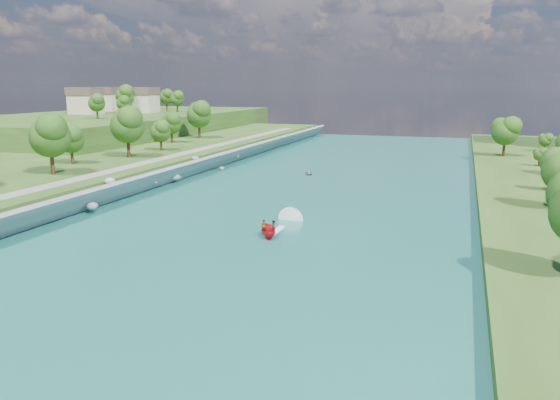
% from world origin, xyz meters
% --- Properties ---
extents(ground, '(260.00, 260.00, 0.00)m').
position_xyz_m(ground, '(0.00, 0.00, 0.00)').
color(ground, '#2D5119').
rests_on(ground, ground).
extents(river_water, '(55.00, 240.00, 0.10)m').
position_xyz_m(river_water, '(0.00, 20.00, 0.05)').
color(river_water, '#1A6362').
rests_on(river_water, ground).
extents(berm_west, '(45.00, 240.00, 3.50)m').
position_xyz_m(berm_west, '(-50.00, 20.00, 1.75)').
color(berm_west, '#2D5119').
rests_on(berm_west, ground).
extents(ridge_west, '(60.00, 120.00, 9.00)m').
position_xyz_m(ridge_west, '(-82.50, 95.00, 4.50)').
color(ridge_west, '#2D5119').
rests_on(ridge_west, ground).
extents(riprap_bank, '(4.47, 236.00, 4.28)m').
position_xyz_m(riprap_bank, '(-25.85, 19.09, 1.80)').
color(riprap_bank, slate).
rests_on(riprap_bank, ground).
extents(riverside_path, '(3.00, 200.00, 0.10)m').
position_xyz_m(riverside_path, '(-32.50, 20.00, 3.55)').
color(riverside_path, gray).
rests_on(riverside_path, berm_west).
extents(ridge_houses, '(29.50, 29.50, 8.40)m').
position_xyz_m(ridge_houses, '(-88.67, 100.00, 13.31)').
color(ridge_houses, beige).
rests_on(ridge_houses, ridge_west).
extents(trees_east, '(16.12, 136.06, 11.54)m').
position_xyz_m(trees_east, '(37.45, 27.24, 6.46)').
color(trees_east, '#134312').
rests_on(trees_east, berm_east).
extents(trees_ridge, '(18.28, 55.07, 10.80)m').
position_xyz_m(trees_ridge, '(-75.70, 97.28, 13.62)').
color(trees_ridge, '#134312').
rests_on(trees_ridge, ridge_west).
extents(motorboat, '(3.60, 18.84, 2.22)m').
position_xyz_m(motorboat, '(3.27, 2.08, 0.74)').
color(motorboat, red).
rests_on(motorboat, river_water).
extents(raft, '(2.97, 3.57, 1.47)m').
position_xyz_m(raft, '(-4.78, 47.28, 0.45)').
color(raft, gray).
rests_on(raft, river_water).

